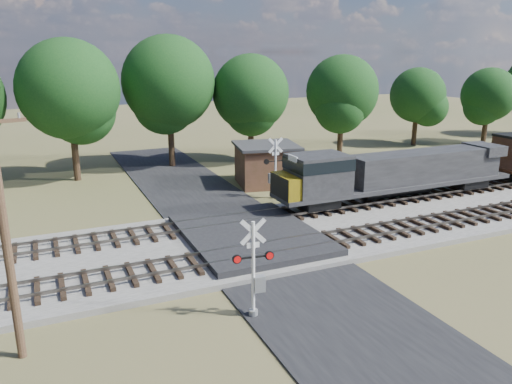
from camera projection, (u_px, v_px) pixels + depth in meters
name	position (u px, v px, depth m)	size (l,w,h in m)	color
ground	(254.00, 244.00, 27.52)	(160.00, 160.00, 0.00)	brown
ballast_bed	(394.00, 216.00, 31.80)	(140.00, 10.00, 0.30)	gray
road	(254.00, 244.00, 27.51)	(7.00, 60.00, 0.08)	black
crossing_panel	(250.00, 236.00, 27.88)	(7.00, 9.00, 0.62)	#262628
track_near	(321.00, 241.00, 26.86)	(140.00, 2.60, 0.33)	black
track_far	(280.00, 215.00, 31.26)	(140.00, 2.60, 0.33)	black
crossing_signal_near	(255.00, 277.00, 19.59)	(1.67, 0.39, 4.16)	silver
crossing_signal_far	(274.00, 173.00, 35.73)	(1.80, 0.39, 4.46)	silver
utility_pole	(5.00, 231.00, 16.14)	(2.10, 0.67, 8.77)	#3E251C
equipment_shed	(266.00, 164.00, 39.70)	(5.60, 5.60, 3.25)	#432F1D
treeline	(187.00, 92.00, 43.66)	(84.48, 10.62, 11.99)	black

